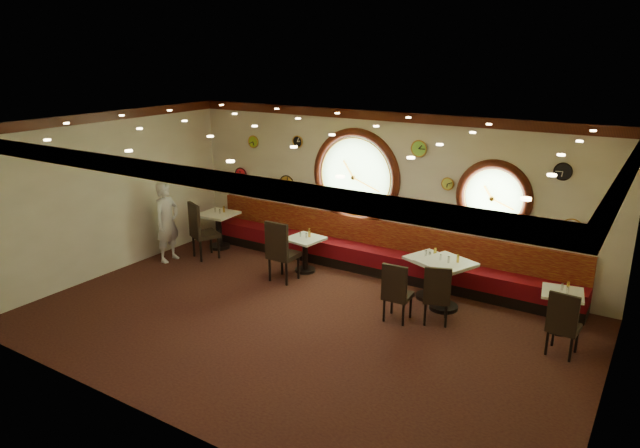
{
  "coord_description": "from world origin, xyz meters",
  "views": [
    {
      "loc": [
        4.84,
        -6.97,
        4.33
      ],
      "look_at": [
        -0.08,
        0.8,
        1.5
      ],
      "focal_mm": 32.0,
      "sensor_mm": 36.0,
      "label": 1
    }
  ],
  "objects_px": {
    "table_c": "(429,273)",
    "condiment_c_salt": "(426,253)",
    "condiment_c_pepper": "(430,255)",
    "condiment_d_bottle": "(458,258)",
    "condiment_d_pepper": "(449,260)",
    "condiment_e_bottle": "(568,286)",
    "chair_d": "(437,291)",
    "waiter": "(167,222)",
    "condiment_d_salt": "(441,257)",
    "chair_e": "(563,320)",
    "table_e": "(561,306)",
    "chair_c": "(396,289)",
    "condiment_e_salt": "(562,287)",
    "table_d": "(445,279)",
    "chair_a": "(200,227)",
    "condiment_a_salt": "(215,210)",
    "condiment_b_pepper": "(306,236)",
    "condiment_a_bottle": "(224,209)",
    "condiment_b_bottle": "(309,233)",
    "condiment_b_salt": "(300,235)",
    "table_b": "(305,250)",
    "chair_b": "(280,248)",
    "table_a": "(219,226)",
    "condiment_a_pepper": "(220,211)",
    "condiment_e_pepper": "(568,290)",
    "condiment_c_bottle": "(435,253)"
  },
  "relations": [
    {
      "from": "chair_d",
      "to": "waiter",
      "type": "distance_m",
      "value": 5.92
    },
    {
      "from": "chair_a",
      "to": "condiment_a_salt",
      "type": "relative_size",
      "value": 8.07
    },
    {
      "from": "chair_b",
      "to": "condiment_e_salt",
      "type": "height_order",
      "value": "chair_b"
    },
    {
      "from": "condiment_b_pepper",
      "to": "condiment_d_bottle",
      "type": "bearing_deg",
      "value": -1.71
    },
    {
      "from": "condiment_a_pepper",
      "to": "condiment_c_bottle",
      "type": "bearing_deg",
      "value": 0.36
    },
    {
      "from": "table_b",
      "to": "condiment_c_pepper",
      "type": "relative_size",
      "value": 6.45
    },
    {
      "from": "chair_c",
      "to": "condiment_a_pepper",
      "type": "relative_size",
      "value": 6.44
    },
    {
      "from": "condiment_c_pepper",
      "to": "condiment_d_bottle",
      "type": "height_order",
      "value": "condiment_d_bottle"
    },
    {
      "from": "condiment_a_bottle",
      "to": "condiment_e_salt",
      "type": "bearing_deg",
      "value": -1.42
    },
    {
      "from": "table_d",
      "to": "condiment_a_bottle",
      "type": "distance_m",
      "value": 5.41
    },
    {
      "from": "chair_d",
      "to": "condiment_e_pepper",
      "type": "bearing_deg",
      "value": 2.99
    },
    {
      "from": "chair_e",
      "to": "condiment_b_bottle",
      "type": "distance_m",
      "value": 5.06
    },
    {
      "from": "condiment_b_salt",
      "to": "condiment_b_pepper",
      "type": "distance_m",
      "value": 0.15
    },
    {
      "from": "condiment_d_salt",
      "to": "condiment_c_pepper",
      "type": "relative_size",
      "value": 0.85
    },
    {
      "from": "table_c",
      "to": "condiment_b_pepper",
      "type": "height_order",
      "value": "condiment_b_pepper"
    },
    {
      "from": "chair_b",
      "to": "condiment_c_pepper",
      "type": "height_order",
      "value": "chair_b"
    },
    {
      "from": "chair_b",
      "to": "condiment_d_salt",
      "type": "xyz_separation_m",
      "value": [
        2.99,
        0.56,
        0.22
      ]
    },
    {
      "from": "condiment_c_salt",
      "to": "condiment_d_salt",
      "type": "xyz_separation_m",
      "value": [
        0.37,
        -0.27,
        0.09
      ]
    },
    {
      "from": "chair_c",
      "to": "condiment_e_salt",
      "type": "height_order",
      "value": "chair_c"
    },
    {
      "from": "condiment_d_bottle",
      "to": "waiter",
      "type": "bearing_deg",
      "value": -171.36
    },
    {
      "from": "chair_c",
      "to": "condiment_d_salt",
      "type": "height_order",
      "value": "chair_c"
    },
    {
      "from": "table_e",
      "to": "condiment_b_bottle",
      "type": "height_order",
      "value": "condiment_b_bottle"
    },
    {
      "from": "chair_b",
      "to": "waiter",
      "type": "bearing_deg",
      "value": -173.06
    },
    {
      "from": "chair_b",
      "to": "condiment_a_pepper",
      "type": "height_order",
      "value": "chair_b"
    },
    {
      "from": "chair_c",
      "to": "condiment_a_salt",
      "type": "height_order",
      "value": "chair_c"
    },
    {
      "from": "condiment_d_pepper",
      "to": "condiment_e_bottle",
      "type": "height_order",
      "value": "condiment_d_pepper"
    },
    {
      "from": "condiment_a_salt",
      "to": "condiment_d_salt",
      "type": "xyz_separation_m",
      "value": [
        5.43,
        -0.31,
        0.05
      ]
    },
    {
      "from": "condiment_c_pepper",
      "to": "condiment_d_pepper",
      "type": "bearing_deg",
      "value": -33.51
    },
    {
      "from": "condiment_c_salt",
      "to": "condiment_a_pepper",
      "type": "bearing_deg",
      "value": 179.81
    },
    {
      "from": "condiment_c_bottle",
      "to": "condiment_d_bottle",
      "type": "height_order",
      "value": "condiment_d_bottle"
    },
    {
      "from": "table_a",
      "to": "condiment_d_bottle",
      "type": "relative_size",
      "value": 5.63
    },
    {
      "from": "table_c",
      "to": "condiment_c_pepper",
      "type": "distance_m",
      "value": 0.34
    },
    {
      "from": "chair_e",
      "to": "table_e",
      "type": "bearing_deg",
      "value": 105.74
    },
    {
      "from": "table_c",
      "to": "table_d",
      "type": "distance_m",
      "value": 0.5
    },
    {
      "from": "chair_e",
      "to": "condiment_e_pepper",
      "type": "bearing_deg",
      "value": 101.32
    },
    {
      "from": "condiment_b_salt",
      "to": "condiment_a_pepper",
      "type": "distance_m",
      "value": 2.28
    },
    {
      "from": "chair_a",
      "to": "condiment_b_bottle",
      "type": "xyz_separation_m",
      "value": [
        2.36,
        0.66,
        0.1
      ]
    },
    {
      "from": "condiment_d_salt",
      "to": "condiment_c_pepper",
      "type": "bearing_deg",
      "value": 140.44
    },
    {
      "from": "table_c",
      "to": "condiment_c_salt",
      "type": "bearing_deg",
      "value": 172.21
    },
    {
      "from": "waiter",
      "to": "condiment_a_salt",
      "type": "bearing_deg",
      "value": -15.8
    },
    {
      "from": "condiment_d_salt",
      "to": "condiment_d_bottle",
      "type": "distance_m",
      "value": 0.3
    },
    {
      "from": "condiment_a_pepper",
      "to": "condiment_e_salt",
      "type": "xyz_separation_m",
      "value": [
        7.21,
        -0.05,
        -0.14
      ]
    },
    {
      "from": "condiment_d_salt",
      "to": "condiment_d_bottle",
      "type": "bearing_deg",
      "value": 7.96
    },
    {
      "from": "condiment_d_salt",
      "to": "condiment_d_pepper",
      "type": "bearing_deg",
      "value": -20.73
    },
    {
      "from": "chair_b",
      "to": "condiment_b_pepper",
      "type": "bearing_deg",
      "value": 79.22
    },
    {
      "from": "condiment_c_salt",
      "to": "condiment_e_salt",
      "type": "distance_m",
      "value": 2.32
    },
    {
      "from": "chair_e",
      "to": "condiment_c_bottle",
      "type": "height_order",
      "value": "chair_e"
    },
    {
      "from": "condiment_b_pepper",
      "to": "condiment_a_bottle",
      "type": "xyz_separation_m",
      "value": [
        -2.41,
        0.28,
        0.12
      ]
    },
    {
      "from": "condiment_a_pepper",
      "to": "condiment_d_bottle",
      "type": "distance_m",
      "value": 5.57
    },
    {
      "from": "condiment_c_salt",
      "to": "condiment_b_bottle",
      "type": "xyz_separation_m",
      "value": [
        -2.47,
        -0.04,
        -0.03
      ]
    }
  ]
}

